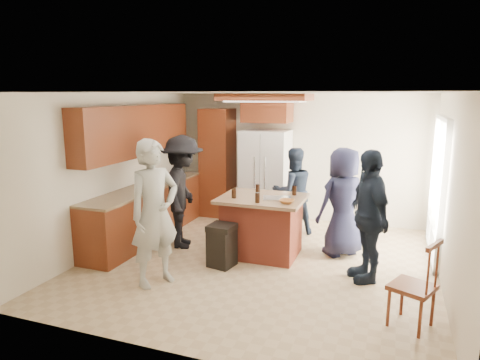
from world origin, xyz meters
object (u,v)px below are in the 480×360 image
(person_front_left, at_px, (155,213))
(refrigerator, at_px, (265,176))
(trash_bin, at_px, (222,245))
(person_side_right, at_px, (368,216))
(person_behind_left, at_px, (293,191))
(person_counter, at_px, (183,192))
(person_behind_right, at_px, (343,202))
(spindle_chair, at_px, (414,288))
(kitchen_island, at_px, (262,225))

(person_front_left, relative_size, refrigerator, 1.07)
(refrigerator, height_order, trash_bin, refrigerator)
(person_side_right, height_order, trash_bin, person_side_right)
(person_side_right, bearing_deg, person_behind_left, -164.13)
(person_front_left, xyz_separation_m, person_counter, (-0.32, 1.40, -0.04))
(person_behind_right, xyz_separation_m, trash_bin, (-1.58, -1.08, -0.53))
(person_front_left, xyz_separation_m, person_behind_right, (2.18, 1.91, -0.12))
(person_side_right, bearing_deg, refrigerator, -161.93)
(person_front_left, height_order, person_counter, person_front_left)
(person_counter, height_order, spindle_chair, person_counter)
(person_behind_right, height_order, kitchen_island, person_behind_right)
(person_behind_left, distance_m, refrigerator, 0.94)
(person_behind_right, relative_size, person_side_right, 0.95)
(person_behind_left, xyz_separation_m, person_counter, (-1.54, -1.26, 0.14))
(person_counter, bearing_deg, person_front_left, 174.11)
(person_front_left, relative_size, kitchen_island, 1.51)
(person_behind_left, relative_size, person_counter, 0.85)
(person_behind_left, distance_m, person_behind_right, 1.22)
(spindle_chair, bearing_deg, person_behind_left, 126.07)
(person_behind_left, relative_size, person_behind_right, 0.92)
(person_behind_right, height_order, spindle_chair, person_behind_right)
(person_behind_right, bearing_deg, person_side_right, 74.10)
(person_behind_left, height_order, kitchen_island, person_behind_left)
(person_behind_right, height_order, person_side_right, person_side_right)
(person_front_left, height_order, trash_bin, person_front_left)
(person_side_right, relative_size, kitchen_island, 1.40)
(person_behind_right, distance_m, refrigerator, 2.15)
(person_side_right, bearing_deg, person_behind_right, -178.16)
(person_side_right, distance_m, kitchen_island, 1.70)
(refrigerator, bearing_deg, person_side_right, -46.48)
(refrigerator, bearing_deg, person_behind_right, -39.56)
(person_front_left, height_order, spindle_chair, person_front_left)
(person_behind_left, height_order, person_behind_right, person_behind_right)
(person_counter, distance_m, refrigerator, 2.06)
(person_behind_left, xyz_separation_m, person_side_right, (1.39, -1.58, 0.11))
(person_side_right, distance_m, person_counter, 2.94)
(person_behind_left, relative_size, kitchen_island, 1.22)
(person_behind_left, distance_m, kitchen_island, 1.24)
(person_side_right, xyz_separation_m, kitchen_island, (-1.60, 0.39, -0.42))
(person_side_right, distance_m, trash_bin, 2.10)
(person_side_right, relative_size, refrigerator, 0.99)
(person_side_right, height_order, person_counter, person_counter)
(refrigerator, bearing_deg, kitchen_island, -74.85)
(trash_bin, bearing_deg, person_front_left, -125.55)
(person_front_left, relative_size, person_counter, 1.05)
(person_side_right, bearing_deg, kitchen_island, -129.27)
(person_behind_right, distance_m, kitchen_island, 1.30)
(person_front_left, relative_size, person_side_right, 1.08)
(person_behind_right, bearing_deg, spindle_chair, 74.02)
(refrigerator, height_order, kitchen_island, refrigerator)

